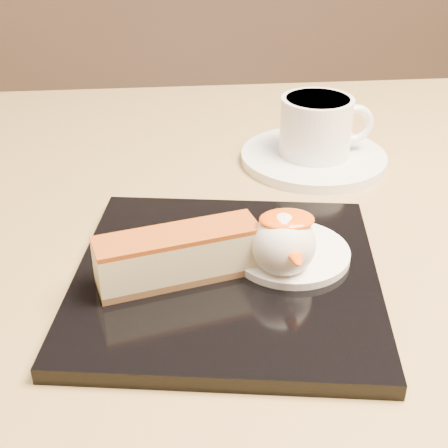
{
  "coord_description": "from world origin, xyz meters",
  "views": [
    {
      "loc": [
        -0.06,
        -0.45,
        0.99
      ],
      "look_at": [
        -0.03,
        -0.05,
        0.76
      ],
      "focal_mm": 50.0,
      "sensor_mm": 36.0,
      "label": 1
    }
  ],
  "objects": [
    {
      "name": "table",
      "position": [
        0.0,
        0.0,
        0.56
      ],
      "size": [
        0.8,
        0.8,
        0.72
      ],
      "color": "black",
      "rests_on": "ground"
    },
    {
      "name": "dessert_plate",
      "position": [
        -0.03,
        -0.07,
        0.73
      ],
      "size": [
        0.25,
        0.25,
        0.01
      ],
      "primitive_type": "cube",
      "rotation": [
        0.0,
        0.0,
        -0.16
      ],
      "color": "black",
      "rests_on": "table"
    },
    {
      "name": "cheesecake",
      "position": [
        -0.06,
        -0.08,
        0.75
      ],
      "size": [
        0.12,
        0.06,
        0.04
      ],
      "rotation": [
        0.0,
        0.0,
        0.25
      ],
      "color": "brown",
      "rests_on": "dessert_plate"
    },
    {
      "name": "cream_smear",
      "position": [
        0.02,
        -0.06,
        0.73
      ],
      "size": [
        0.09,
        0.09,
        0.01
      ],
      "primitive_type": "cylinder",
      "color": "white",
      "rests_on": "dessert_plate"
    },
    {
      "name": "ice_cream_scoop",
      "position": [
        0.01,
        -0.08,
        0.76
      ],
      "size": [
        0.05,
        0.05,
        0.05
      ],
      "primitive_type": "sphere",
      "color": "white",
      "rests_on": "cream_smear"
    },
    {
      "name": "mango_sauce",
      "position": [
        0.02,
        -0.07,
        0.77
      ],
      "size": [
        0.04,
        0.03,
        0.01
      ],
      "primitive_type": "ellipsoid",
      "color": "#FD5408",
      "rests_on": "ice_cream_scoop"
    },
    {
      "name": "mint_sprig",
      "position": [
        -0.01,
        -0.03,
        0.74
      ],
      "size": [
        0.04,
        0.03,
        0.0
      ],
      "color": "#2E8A2D",
      "rests_on": "cream_smear"
    },
    {
      "name": "saucer",
      "position": [
        0.09,
        0.14,
        0.72
      ],
      "size": [
        0.15,
        0.15,
        0.01
      ],
      "primitive_type": "cylinder",
      "color": "white",
      "rests_on": "table"
    },
    {
      "name": "coffee_cup",
      "position": [
        0.09,
        0.14,
        0.76
      ],
      "size": [
        0.1,
        0.07,
        0.06
      ],
      "rotation": [
        0.0,
        0.0,
        0.05
      ],
      "color": "white",
      "rests_on": "saucer"
    }
  ]
}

